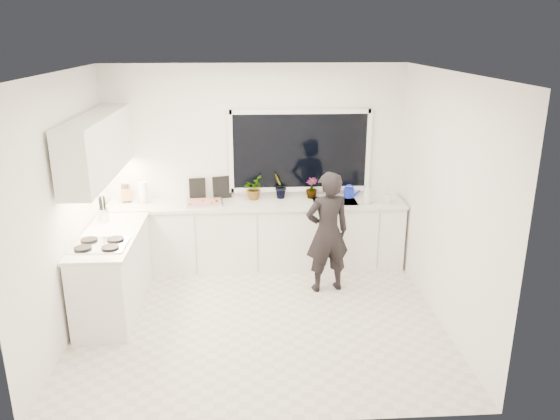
{
  "coord_description": "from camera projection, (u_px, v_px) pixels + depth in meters",
  "views": [
    {
      "loc": [
        -0.11,
        -5.48,
        3.07
      ],
      "look_at": [
        0.25,
        0.4,
        1.15
      ],
      "focal_mm": 35.0,
      "sensor_mm": 36.0,
      "label": 1
    }
  ],
  "objects": [
    {
      "name": "pizza_tray",
      "position": [
        205.0,
        203.0,
        7.18
      ],
      "size": [
        0.5,
        0.39,
        0.03
      ],
      "primitive_type": "cube",
      "rotation": [
        0.0,
        0.0,
        0.08
      ],
      "color": "#BABABF",
      "rests_on": "countertop_back"
    },
    {
      "name": "upper_cabinets",
      "position": [
        98.0,
        146.0,
        6.14
      ],
      "size": [
        0.34,
        2.1,
        0.7
      ],
      "primitive_type": "cube",
      "color": "white",
      "rests_on": "wall_left"
    },
    {
      "name": "ceiling",
      "position": [
        257.0,
        71.0,
        5.32
      ],
      "size": [
        4.0,
        3.5,
        0.02
      ],
      "primitive_type": "cube",
      "color": "white",
      "rests_on": "wall_back"
    },
    {
      "name": "paper_towel_roll",
      "position": [
        143.0,
        193.0,
        7.22
      ],
      "size": [
        0.13,
        0.13,
        0.26
      ],
      "primitive_type": "cylinder",
      "rotation": [
        0.0,
        0.0,
        0.26
      ],
      "color": "white",
      "rests_on": "countertop_back"
    },
    {
      "name": "picture_frame_large",
      "position": [
        197.0,
        188.0,
        7.39
      ],
      "size": [
        0.22,
        0.04,
        0.28
      ],
      "primitive_type": "cube",
      "rotation": [
        0.0,
        0.0,
        0.09
      ],
      "color": "black",
      "rests_on": "countertop_back"
    },
    {
      "name": "faucet",
      "position": [
        333.0,
        189.0,
        7.46
      ],
      "size": [
        0.03,
        0.03,
        0.22
      ],
      "primitive_type": "cylinder",
      "color": "silver",
      "rests_on": "countertop_back"
    },
    {
      "name": "pizza",
      "position": [
        205.0,
        202.0,
        7.17
      ],
      "size": [
        0.46,
        0.34,
        0.01
      ],
      "primitive_type": "cube",
      "rotation": [
        0.0,
        0.0,
        0.08
      ],
      "color": "red",
      "rests_on": "pizza_tray"
    },
    {
      "name": "countertop_left",
      "position": [
        110.0,
        236.0,
        6.11
      ],
      "size": [
        0.62,
        1.6,
        0.04
      ],
      "primitive_type": "cube",
      "color": "silver",
      "rests_on": "base_cabinets_left"
    },
    {
      "name": "wall_back",
      "position": [
        256.0,
        165.0,
        7.41
      ],
      "size": [
        4.0,
        0.02,
        2.7
      ],
      "primitive_type": "cube",
      "color": "white",
      "rests_on": "ground"
    },
    {
      "name": "stovetop",
      "position": [
        100.0,
        244.0,
        5.77
      ],
      "size": [
        0.56,
        0.48,
        0.03
      ],
      "primitive_type": "cube",
      "color": "black",
      "rests_on": "countertop_left"
    },
    {
      "name": "wall_right",
      "position": [
        446.0,
        201.0,
        5.85
      ],
      "size": [
        0.02,
        3.5,
        2.7
      ],
      "primitive_type": "cube",
      "color": "white",
      "rests_on": "ground"
    },
    {
      "name": "watering_can",
      "position": [
        349.0,
        193.0,
        7.45
      ],
      "size": [
        0.18,
        0.18,
        0.13
      ],
      "primitive_type": "cylinder",
      "rotation": [
        0.0,
        0.0,
        -0.34
      ],
      "color": "#1629D4",
      "rests_on": "countertop_back"
    },
    {
      "name": "window",
      "position": [
        300.0,
        151.0,
        7.35
      ],
      "size": [
        1.8,
        0.02,
        1.0
      ],
      "primitive_type": "cube",
      "color": "black",
      "rests_on": "wall_back"
    },
    {
      "name": "wall_left",
      "position": [
        64.0,
        208.0,
        5.62
      ],
      "size": [
        0.02,
        3.5,
        2.7
      ],
      "primitive_type": "cube",
      "color": "white",
      "rests_on": "ground"
    },
    {
      "name": "sink",
      "position": [
        335.0,
        205.0,
        7.32
      ],
      "size": [
        0.58,
        0.42,
        0.14
      ],
      "primitive_type": "cube",
      "color": "silver",
      "rests_on": "countertop_back"
    },
    {
      "name": "base_cabinets_left",
      "position": [
        113.0,
        273.0,
        6.26
      ],
      "size": [
        0.58,
        1.6,
        0.88
      ],
      "primitive_type": "cube",
      "color": "white",
      "rests_on": "floor"
    },
    {
      "name": "herb_plants",
      "position": [
        277.0,
        188.0,
        7.37
      ],
      "size": [
        1.25,
        0.29,
        0.34
      ],
      "color": "#26662D",
      "rests_on": "countertop_back"
    },
    {
      "name": "countertop_back",
      "position": [
        257.0,
        204.0,
        7.24
      ],
      "size": [
        3.94,
        0.62,
        0.04
      ],
      "primitive_type": "cube",
      "color": "silver",
      "rests_on": "base_cabinets_back"
    },
    {
      "name": "utensil_crock",
      "position": [
        103.0,
        215.0,
        6.5
      ],
      "size": [
        0.17,
        0.17,
        0.16
      ],
      "primitive_type": "cylinder",
      "rotation": [
        0.0,
        0.0,
        -0.36
      ],
      "color": "silver",
      "rests_on": "countertop_left"
    },
    {
      "name": "base_cabinets_back",
      "position": [
        257.0,
        236.0,
        7.4
      ],
      "size": [
        3.92,
        0.58,
        0.88
      ],
      "primitive_type": "cube",
      "color": "white",
      "rests_on": "floor"
    },
    {
      "name": "knife_block",
      "position": [
        126.0,
        194.0,
        7.25
      ],
      "size": [
        0.15,
        0.13,
        0.22
      ],
      "primitive_type": "cube",
      "rotation": [
        0.0,
        0.0,
        0.22
      ],
      "color": "#9E7C49",
      "rests_on": "countertop_back"
    },
    {
      "name": "person",
      "position": [
        327.0,
        232.0,
        6.62
      ],
      "size": [
        0.62,
        0.47,
        1.52
      ],
      "primitive_type": "imported",
      "rotation": [
        0.0,
        0.0,
        3.35
      ],
      "color": "black",
      "rests_on": "floor"
    },
    {
      "name": "picture_frame_small",
      "position": [
        222.0,
        187.0,
        7.4
      ],
      "size": [
        0.25,
        0.09,
        0.3
      ],
      "primitive_type": "cube",
      "rotation": [
        0.0,
        0.0,
        0.27
      ],
      "color": "black",
      "rests_on": "countertop_back"
    },
    {
      "name": "soap_bottles",
      "position": [
        372.0,
        194.0,
        7.15
      ],
      "size": [
        0.38,
        0.12,
        0.3
      ],
      "color": "#D8BF66",
      "rests_on": "countertop_back"
    },
    {
      "name": "floor",
      "position": [
        260.0,
        319.0,
        6.16
      ],
      "size": [
        4.0,
        3.5,
        0.02
      ],
      "primitive_type": "cube",
      "color": "beige",
      "rests_on": "ground"
    }
  ]
}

